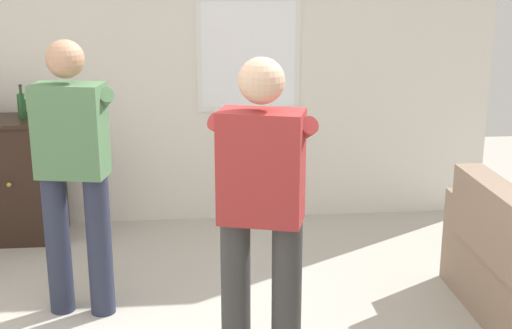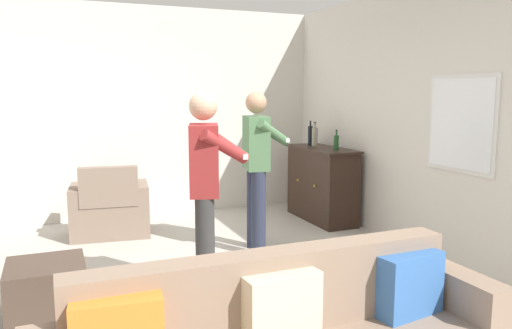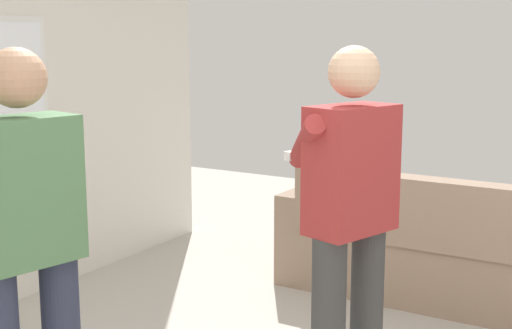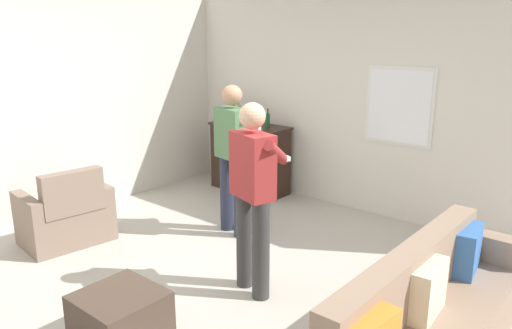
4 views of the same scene
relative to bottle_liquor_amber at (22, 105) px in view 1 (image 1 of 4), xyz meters
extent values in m
cube|color=silver|center=(1.17, 0.35, 0.34)|extent=(5.20, 0.12, 2.80)
cube|color=silver|center=(1.74, 0.28, 0.33)|extent=(0.83, 0.02, 0.92)
cube|color=white|center=(1.74, 0.28, 0.33)|extent=(0.75, 0.03, 0.84)
cube|color=gray|center=(3.23, -1.10, -0.74)|extent=(0.55, 0.18, 0.64)
cube|color=#386BB7|center=(3.15, -1.43, -0.46)|extent=(0.20, 0.42, 0.36)
sphere|color=#B79338|center=(-0.09, -0.25, -0.55)|extent=(0.04, 0.04, 0.04)
cylinder|color=#1E4C23|center=(0.00, 0.00, -0.01)|extent=(0.06, 0.06, 0.19)
cylinder|color=#1E4C23|center=(0.00, 0.00, 0.11)|extent=(0.02, 0.02, 0.06)
cylinder|color=#262626|center=(0.00, 0.00, 0.15)|extent=(0.02, 0.02, 0.02)
cylinder|color=#282D42|center=(0.44, -1.28, -0.62)|extent=(0.15, 0.15, 0.88)
cylinder|color=#282D42|center=(0.69, -1.33, -0.62)|extent=(0.15, 0.15, 0.88)
cube|color=#4C754C|center=(0.56, -1.31, 0.10)|extent=(0.44, 0.29, 0.55)
sphere|color=tan|center=(0.56, -1.31, 0.51)|extent=(0.22, 0.22, 0.22)
cylinder|color=#4C754C|center=(0.48, -1.13, 0.21)|extent=(0.38, 0.36, 0.29)
cylinder|color=#4C754C|center=(0.71, -1.17, 0.21)|extent=(0.26, 0.43, 0.29)
cube|color=white|center=(0.63, -0.99, 0.12)|extent=(0.15, 0.07, 0.04)
cylinder|color=#383838|center=(1.46, -2.13, -0.62)|extent=(0.15, 0.15, 0.88)
cylinder|color=#383838|center=(1.71, -2.21, -0.62)|extent=(0.15, 0.15, 0.88)
cube|color=#9E2D2D|center=(1.59, -2.17, 0.10)|extent=(0.45, 0.33, 0.55)
sphere|color=#D8AD8C|center=(1.59, -2.17, 0.51)|extent=(0.22, 0.22, 0.22)
cylinder|color=#9E2D2D|center=(1.53, -1.99, 0.21)|extent=(0.40, 0.34, 0.29)
cylinder|color=#9E2D2D|center=(1.75, -2.05, 0.21)|extent=(0.23, 0.44, 0.29)
cube|color=white|center=(1.68, -1.86, 0.12)|extent=(0.16, 0.08, 0.04)
camera|label=1|loc=(1.25, -5.41, 1.04)|focal=50.00mm
camera|label=2|loc=(5.30, -3.26, 0.62)|focal=35.00mm
camera|label=3|loc=(-1.18, -3.37, 0.66)|focal=50.00mm
camera|label=4|loc=(4.19, -5.20, 1.19)|focal=35.00mm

